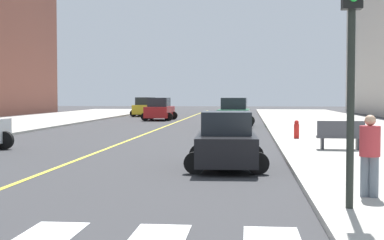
{
  "coord_description": "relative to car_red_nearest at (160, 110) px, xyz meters",
  "views": [
    {
      "loc": [
        5.9,
        -3.6,
        2.26
      ],
      "look_at": [
        3.33,
        22.42,
        1.1
      ],
      "focal_mm": 52.57,
      "sensor_mm": 36.0,
      "label": 1
    }
  ],
  "objects": [
    {
      "name": "lane_divider_paint",
      "position": [
        1.98,
        -6.37,
        -0.94
      ],
      "size": [
        0.16,
        80.0,
        0.01
      ],
      "primitive_type": "cube",
      "color": "yellow",
      "rests_on": "ground"
    },
    {
      "name": "park_bench",
      "position": [
        11.48,
        -27.77,
        -0.26
      ],
      "size": [
        1.82,
        0.62,
        1.12
      ],
      "rotation": [
        0.0,
        0.0,
        1.54
      ],
      "color": "#47474C",
      "rests_on": "sidewalk_kerb_east"
    },
    {
      "name": "car_red_nearest",
      "position": [
        0.0,
        0.0,
        0.0
      ],
      "size": [
        2.9,
        4.58,
        2.03
      ],
      "rotation": [
        0.0,
        0.0,
        -0.02
      ],
      "color": "red",
      "rests_on": "ground"
    },
    {
      "name": "car_green_third",
      "position": [
        6.93,
        -9.83,
        0.02
      ],
      "size": [
        3.0,
        4.7,
        2.07
      ],
      "rotation": [
        0.0,
        0.0,
        3.1
      ],
      "color": "#236B42",
      "rests_on": "ground"
    },
    {
      "name": "fire_hydrant",
      "position": [
        10.28,
        -22.2,
        -0.37
      ],
      "size": [
        0.26,
        0.26,
        0.89
      ],
      "color": "red",
      "rests_on": "sidewalk_kerb_east"
    },
    {
      "name": "traffic_light_near_corner",
      "position": [
        9.79,
        -39.33,
        2.5
      ],
      "size": [
        0.36,
        0.41,
        4.69
      ],
      "rotation": [
        0.0,
        0.0,
        3.14
      ],
      "color": "black",
      "rests_on": "sidewalk_kerb_east"
    },
    {
      "name": "pedestrian_waiting_east",
      "position": [
        10.41,
        -38.1,
        0.14
      ],
      "size": [
        0.42,
        0.42,
        1.71
      ],
      "rotation": [
        0.0,
        0.0,
        2.79
      ],
      "color": "slate",
      "rests_on": "sidewalk_kerb_east"
    },
    {
      "name": "car_yellow_second",
      "position": [
        -2.93,
        9.18,
        -0.0
      ],
      "size": [
        2.91,
        4.59,
        2.03
      ],
      "rotation": [
        0.0,
        0.0,
        -0.03
      ],
      "color": "gold",
      "rests_on": "ground"
    },
    {
      "name": "car_black_fifth",
      "position": [
        7.24,
        -32.69,
        -0.13
      ],
      "size": [
        2.55,
        3.99,
        1.75
      ],
      "rotation": [
        0.0,
        0.0,
        3.18
      ],
      "color": "black",
      "rests_on": "ground"
    }
  ]
}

